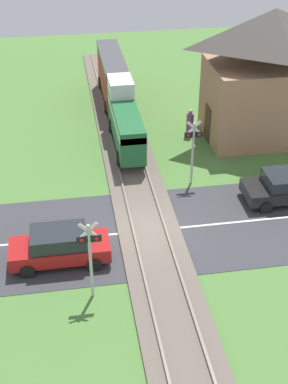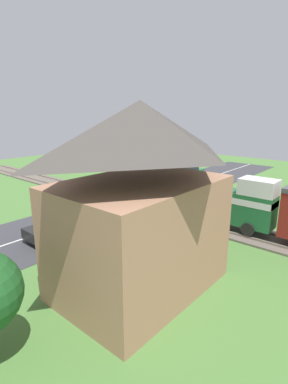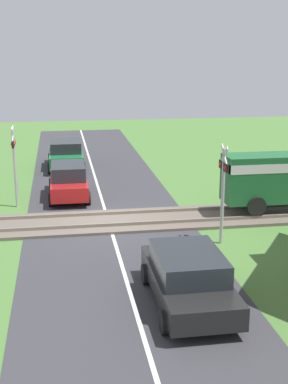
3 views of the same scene
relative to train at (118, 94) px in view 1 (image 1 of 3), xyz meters
The scene contains 9 objects.
ground_plane 11.48m from the train, 90.00° to the right, with size 60.00×60.00×0.00m, color #4C7A38.
road_surface 11.48m from the train, 90.00° to the right, with size 48.00×6.40×0.02m.
track_bed 11.47m from the train, 90.00° to the right, with size 2.80×48.00×0.24m.
train is the anchor object (origin of this frame).
car_near_crossing 13.41m from the train, 107.24° to the right, with size 4.10×1.79×1.55m.
crossing_signal_west_approach 15.26m from the train, 100.60° to the right, with size 0.90×0.18×3.49m.
crossing_signal_east_approach 8.16m from the train, 69.86° to the right, with size 0.90×0.18×3.49m.
station_building 8.86m from the train, 21.30° to the right, with size 7.05×4.85×7.41m.
pedestrian_by_station 4.77m from the train, 31.90° to the right, with size 0.41×0.41×1.67m.
Camera 1 is at (-3.26, -18.82, 14.62)m, focal length 50.00 mm.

